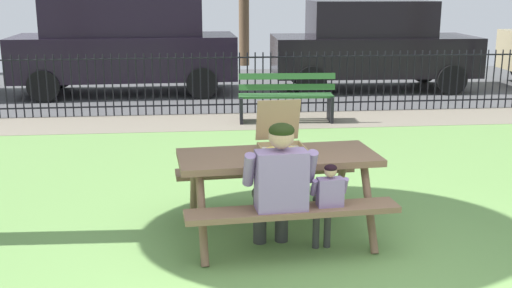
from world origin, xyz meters
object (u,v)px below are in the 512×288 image
object	(u,v)px
child_at_table	(327,199)
park_bench_center	(286,98)
adult_at_table	(279,183)
parked_car_center	(125,42)
pizza_box_open	(281,142)
parked_car_right	(372,44)
picnic_table_foreground	(278,172)

from	to	relation	value
child_at_table	park_bench_center	size ratio (longest dim) A/B	0.51
adult_at_table	park_bench_center	bearing A→B (deg)	80.66
adult_at_table	parked_car_center	world-z (taller)	parked_car_center
pizza_box_open	adult_at_table	distance (m)	0.66
adult_at_table	parked_car_center	size ratio (longest dim) A/B	0.26
adult_at_table	child_at_table	world-z (taller)	adult_at_table
parked_car_right	pizza_box_open	bearing A→B (deg)	-111.55
parked_car_right	adult_at_table	bearing A→B (deg)	-110.77
parked_car_right	parked_car_center	bearing A→B (deg)	-179.99
adult_at_table	parked_car_center	distance (m)	8.92
parked_car_center	parked_car_right	world-z (taller)	parked_car_center
parked_car_right	park_bench_center	bearing A→B (deg)	-126.34
picnic_table_foreground	parked_car_right	xyz separation A→B (m)	(3.23, 8.16, 0.41)
child_at_table	picnic_table_foreground	bearing A→B (deg)	125.12
picnic_table_foreground	pizza_box_open	size ratio (longest dim) A/B	3.76
pizza_box_open	park_bench_center	distance (m)	4.87
adult_at_table	park_bench_center	xyz separation A→B (m)	(0.89, 5.41, -0.24)
pizza_box_open	child_at_table	size ratio (longest dim) A/B	0.61
adult_at_table	parked_car_right	world-z (taller)	parked_car_right
park_bench_center	child_at_table	bearing A→B (deg)	-94.98
picnic_table_foreground	adult_at_table	xyz separation A→B (m)	(-0.06, -0.51, 0.06)
pizza_box_open	adult_at_table	xyz separation A→B (m)	(-0.11, -0.62, -0.20)
child_at_table	parked_car_center	world-z (taller)	parked_car_center
parked_car_center	parked_car_right	distance (m)	5.35
picnic_table_foreground	adult_at_table	world-z (taller)	adult_at_table
picnic_table_foreground	park_bench_center	size ratio (longest dim) A/B	1.17
picnic_table_foreground	parked_car_center	world-z (taller)	parked_car_center
child_at_table	parked_car_center	size ratio (longest dim) A/B	0.18
pizza_box_open	picnic_table_foreground	bearing A→B (deg)	-112.13
parked_car_center	picnic_table_foreground	bearing A→B (deg)	-75.43
pizza_box_open	adult_at_table	world-z (taller)	pizza_box_open
park_bench_center	parked_car_right	distance (m)	4.09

